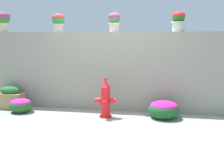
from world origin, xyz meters
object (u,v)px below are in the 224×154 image
at_px(potted_plant_2, 114,20).
at_px(potted_plant_3, 179,20).
at_px(flower_bush_left, 21,105).
at_px(planter_box, 11,98).
at_px(potted_plant_1, 58,21).
at_px(fire_hydrant, 105,100).
at_px(flower_bush_right, 164,109).
at_px(potted_plant_0, 3,19).

distance_m(potted_plant_2, potted_plant_3, 1.28).
distance_m(flower_bush_left, planter_box, 0.46).
height_order(potted_plant_1, fire_hydrant, potted_plant_1).
xyz_separation_m(flower_bush_right, planter_box, (-3.24, 0.15, 0.05)).
height_order(fire_hydrant, flower_bush_right, fire_hydrant).
bearing_deg(potted_plant_3, flower_bush_left, -168.21).
xyz_separation_m(potted_plant_1, potted_plant_2, (1.23, -0.06, -0.01)).
bearing_deg(potted_plant_1, fire_hydrant, -30.51).
xyz_separation_m(potted_plant_2, potted_plant_3, (1.28, 0.04, -0.01)).
bearing_deg(flower_bush_right, flower_bush_left, -177.88).
bearing_deg(flower_bush_right, potted_plant_2, 154.31).
height_order(potted_plant_1, flower_bush_right, potted_plant_1).
bearing_deg(potted_plant_0, potted_plant_2, -0.13).
bearing_deg(potted_plant_1, potted_plant_2, -2.66).
bearing_deg(potted_plant_3, potted_plant_0, -179.44).
height_order(potted_plant_1, flower_bush_left, potted_plant_1).
relative_size(potted_plant_3, flower_bush_left, 0.85).
height_order(potted_plant_2, potted_plant_3, potted_plant_3).
distance_m(potted_plant_0, potted_plant_3, 3.78).
bearing_deg(potted_plant_0, flower_bush_right, -8.16).
distance_m(fire_hydrant, flower_bush_left, 1.79).
xyz_separation_m(potted_plant_1, potted_plant_3, (2.51, -0.01, -0.01)).
bearing_deg(planter_box, potted_plant_2, 9.08).
relative_size(potted_plant_1, flower_bush_right, 0.69).
relative_size(potted_plant_3, planter_box, 0.76).
bearing_deg(potted_plant_2, potted_plant_0, 179.87).
height_order(potted_plant_1, potted_plant_2, potted_plant_1).
distance_m(potted_plant_0, fire_hydrant, 2.98).
distance_m(potted_plant_0, flower_bush_left, 1.98).
distance_m(potted_plant_0, potted_plant_1, 1.26).
bearing_deg(potted_plant_3, flower_bush_right, -113.99).
xyz_separation_m(potted_plant_1, flower_bush_right, (2.27, -0.56, -1.69)).
distance_m(potted_plant_3, planter_box, 3.87).
relative_size(potted_plant_2, fire_hydrant, 0.52).
relative_size(potted_plant_0, flower_bush_right, 0.76).
bearing_deg(fire_hydrant, potted_plant_1, 149.49).
bearing_deg(flower_bush_right, potted_plant_3, 66.01).
xyz_separation_m(potted_plant_3, flower_bush_left, (-3.11, -0.65, -1.70)).
bearing_deg(fire_hydrant, planter_box, 172.49).
distance_m(potted_plant_3, flower_bush_left, 3.61).
bearing_deg(flower_bush_left, potted_plant_0, 137.17).
xyz_separation_m(potted_plant_2, flower_bush_right, (1.04, -0.50, -1.69)).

